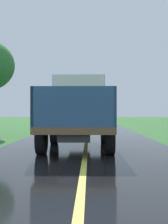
{
  "coord_description": "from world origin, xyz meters",
  "views": [
    {
      "loc": [
        0.14,
        -2.65,
        1.36
      ],
      "look_at": [
        -0.07,
        8.55,
        1.4
      ],
      "focal_mm": 49.06,
      "sensor_mm": 36.0,
      "label": 1
    }
  ],
  "objects": [
    {
      "name": "banana_truck_near",
      "position": [
        -0.27,
        9.26,
        1.47
      ],
      "size": [
        2.38,
        5.82,
        2.8
      ],
      "color": "#2D2D30",
      "rests_on": "road_surface"
    }
  ]
}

